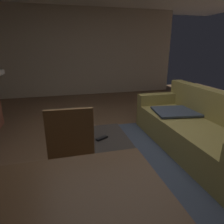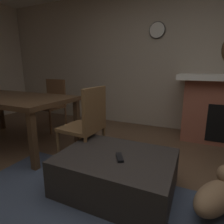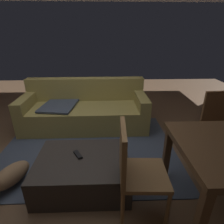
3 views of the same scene
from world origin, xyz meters
TOP-DOWN VIEW (x-y plane):
  - wall_back_fireplace_side at (0.00, -2.63)m, footprint 8.29×0.12m
  - ottoman_coffee_table at (0.23, -0.42)m, footprint 1.04×0.77m
  - tv_remote at (0.17, -0.37)m, footprint 0.12×0.16m
  - dining_table at (2.07, -0.77)m, footprint 1.85×0.95m
  - dining_chair_south at (2.07, -1.64)m, footprint 0.45×0.45m
  - dining_chair_west at (0.75, -0.77)m, footprint 0.46×0.46m
  - small_dog at (-0.61, -0.47)m, footprint 0.41×0.53m
  - wall_clock at (0.37, -2.54)m, footprint 0.29×0.03m

SIDE VIEW (x-z plane):
  - small_dog at x=-0.61m, z-range 0.02..0.34m
  - ottoman_coffee_table at x=0.23m, z-range 0.00..0.36m
  - tv_remote at x=0.17m, z-range 0.36..0.38m
  - dining_chair_south at x=2.07m, z-range 0.06..0.99m
  - dining_chair_west at x=0.75m, z-range 0.06..0.99m
  - dining_table at x=2.07m, z-range 0.30..1.04m
  - wall_back_fireplace_side at x=0.00m, z-range 0.00..2.57m
  - wall_clock at x=0.37m, z-range 1.65..1.94m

